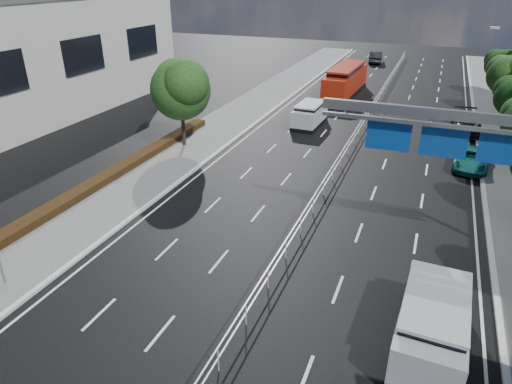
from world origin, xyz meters
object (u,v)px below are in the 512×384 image
(overhead_gantry, at_px, (463,139))
(white_minivan, at_px, (310,115))
(parked_car_teal, at_px, (471,159))
(red_bus, at_px, (345,80))
(parked_car_dark, at_px, (467,123))
(near_car_dark, at_px, (376,57))
(near_car_silver, at_px, (334,86))
(silver_minivan, at_px, (432,324))

(overhead_gantry, xyz_separation_m, white_minivan, (-11.23, 16.51, -4.63))
(white_minivan, height_order, parked_car_teal, white_minivan)
(red_bus, bearing_deg, parked_car_dark, -33.40)
(parked_car_teal, height_order, parked_car_dark, parked_car_dark)
(near_car_dark, distance_m, parked_car_dark, 31.84)
(overhead_gantry, distance_m, parked_car_dark, 20.35)
(near_car_dark, bearing_deg, near_car_silver, 80.05)
(parked_car_dark, bearing_deg, white_minivan, -170.64)
(overhead_gantry, xyz_separation_m, parked_car_dark, (1.45, 19.71, -4.84))
(overhead_gantry, distance_m, near_car_dark, 50.59)
(near_car_silver, distance_m, near_car_dark, 20.50)
(near_car_silver, relative_size, parked_car_dark, 0.82)
(silver_minivan, bearing_deg, parked_car_teal, 87.04)
(parked_car_teal, relative_size, parked_car_dark, 0.88)
(parked_car_teal, bearing_deg, near_car_silver, 131.84)
(parked_car_teal, bearing_deg, overhead_gantry, -93.72)
(white_minivan, relative_size, parked_car_dark, 0.88)
(red_bus, bearing_deg, parked_car_teal, -51.85)
(white_minivan, xyz_separation_m, near_car_silver, (-0.71, 12.33, -0.24))
(parked_car_teal, distance_m, parked_car_dark, 8.26)
(near_car_silver, bearing_deg, parked_car_dark, 138.52)
(near_car_dark, bearing_deg, red_bus, 83.71)
(white_minivan, xyz_separation_m, parked_car_teal, (12.79, -5.06, -0.33))
(near_car_silver, bearing_deg, near_car_dark, -101.60)
(red_bus, distance_m, parked_car_teal, 20.95)
(overhead_gantry, bearing_deg, parked_car_teal, 82.24)
(white_minivan, bearing_deg, red_bus, 89.27)
(overhead_gantry, xyz_separation_m, parked_car_teal, (1.56, 11.45, -4.96))
(near_car_silver, height_order, near_car_dark, near_car_dark)
(overhead_gantry, height_order, near_car_dark, overhead_gantry)
(red_bus, height_order, near_car_silver, red_bus)
(white_minivan, height_order, near_car_dark, white_minivan)
(white_minivan, height_order, parked_car_dark, white_minivan)
(near_car_dark, relative_size, parked_car_teal, 1.06)
(silver_minivan, height_order, parked_car_dark, silver_minivan)
(overhead_gantry, bearing_deg, white_minivan, 124.21)
(overhead_gantry, distance_m, parked_car_teal, 12.58)
(silver_minivan, height_order, parked_car_teal, silver_minivan)
(overhead_gantry, relative_size, parked_car_teal, 2.19)
(near_car_silver, xyz_separation_m, near_car_dark, (1.59, 20.44, 0.07))
(overhead_gantry, xyz_separation_m, near_car_dark, (-10.35, 49.29, -4.79))
(silver_minivan, distance_m, parked_car_dark, 26.89)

